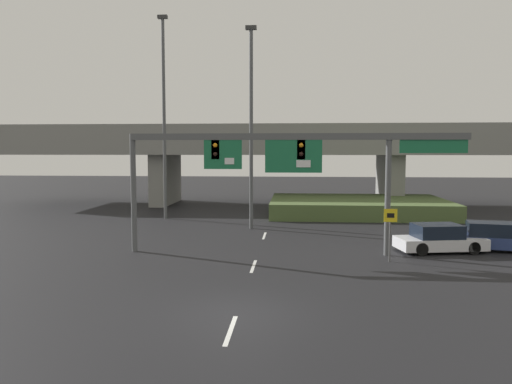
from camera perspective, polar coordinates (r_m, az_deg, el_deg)
ground_plane at (r=16.39m, az=-2.15°, el=-13.49°), size 160.00×160.00×0.00m
lane_markings at (r=30.04m, az=0.96°, el=-5.02°), size 0.14×33.91×0.01m
signal_gantry at (r=24.44m, az=3.26°, el=4.12°), size 16.52×0.44×5.95m
speed_limit_sign at (r=23.72m, az=15.09°, el=-3.85°), size 0.60×0.11×2.51m
highway_light_pole_near at (r=37.86m, az=-10.47°, el=8.83°), size 0.70×0.36×14.90m
highway_light_pole_far at (r=32.42m, az=-0.56°, el=7.89°), size 0.70×0.36×12.99m
overpass_bridge at (r=46.66m, az=2.27°, el=5.01°), size 49.44×8.58×7.38m
grass_embankment at (r=40.94m, az=11.56°, el=-1.62°), size 13.85×9.66×1.21m
parked_sedan_near_right at (r=26.95m, az=20.19°, el=-5.06°), size 4.56×2.57×1.41m
parked_sedan_mid_right at (r=28.50m, az=25.61°, el=-4.69°), size 4.88×2.62×1.44m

